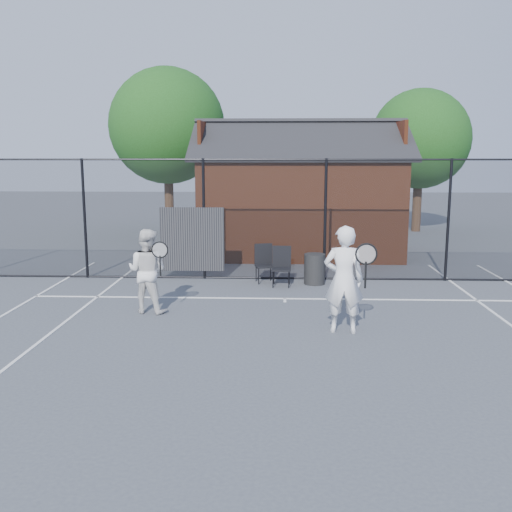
{
  "coord_description": "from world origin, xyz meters",
  "views": [
    {
      "loc": [
        -0.15,
        -9.02,
        3.06
      ],
      "look_at": [
        -0.59,
        2.08,
        1.1
      ],
      "focal_mm": 40.0,
      "sensor_mm": 36.0,
      "label": 1
    }
  ],
  "objects_px": {
    "chair_left": "(265,264)",
    "player_front": "(344,279)",
    "player_back": "(147,271)",
    "chair_right": "(281,267)",
    "waste_bin": "(315,269)",
    "clubhouse": "(299,202)"
  },
  "relations": [
    {
      "from": "chair_left",
      "to": "chair_right",
      "type": "bearing_deg",
      "value": -57.22
    },
    {
      "from": "player_front",
      "to": "chair_right",
      "type": "relative_size",
      "value": 2.05
    },
    {
      "from": "chair_left",
      "to": "player_front",
      "type": "bearing_deg",
      "value": -81.59
    },
    {
      "from": "clubhouse",
      "to": "player_front",
      "type": "xyz_separation_m",
      "value": [
        0.49,
        -8.32,
        -0.66
      ]
    },
    {
      "from": "clubhouse",
      "to": "chair_right",
      "type": "bearing_deg",
      "value": -96.82
    },
    {
      "from": "chair_left",
      "to": "clubhouse",
      "type": "bearing_deg",
      "value": 65.4
    },
    {
      "from": "player_back",
      "to": "chair_left",
      "type": "bearing_deg",
      "value": 50.78
    },
    {
      "from": "waste_bin",
      "to": "clubhouse",
      "type": "bearing_deg",
      "value": 92.91
    },
    {
      "from": "clubhouse",
      "to": "waste_bin",
      "type": "xyz_separation_m",
      "value": [
        0.23,
        -4.51,
        -1.24
      ]
    },
    {
      "from": "clubhouse",
      "to": "player_back",
      "type": "distance_m",
      "value": 7.88
    },
    {
      "from": "player_back",
      "to": "waste_bin",
      "type": "height_order",
      "value": "player_back"
    },
    {
      "from": "waste_bin",
      "to": "player_back",
      "type": "bearing_deg",
      "value": -142.59
    },
    {
      "from": "clubhouse",
      "to": "chair_left",
      "type": "bearing_deg",
      "value": -102.51
    },
    {
      "from": "chair_right",
      "to": "waste_bin",
      "type": "height_order",
      "value": "chair_right"
    },
    {
      "from": "waste_bin",
      "to": "chair_left",
      "type": "bearing_deg",
      "value": 174.74
    },
    {
      "from": "chair_left",
      "to": "chair_right",
      "type": "distance_m",
      "value": 0.57
    },
    {
      "from": "chair_left",
      "to": "waste_bin",
      "type": "distance_m",
      "value": 1.21
    },
    {
      "from": "chair_right",
      "to": "player_front",
      "type": "bearing_deg",
      "value": -70.16
    },
    {
      "from": "player_front",
      "to": "chair_right",
      "type": "bearing_deg",
      "value": 106.84
    },
    {
      "from": "clubhouse",
      "to": "player_back",
      "type": "bearing_deg",
      "value": -114.25
    },
    {
      "from": "chair_right",
      "to": "player_back",
      "type": "bearing_deg",
      "value": -135.44
    },
    {
      "from": "player_back",
      "to": "chair_right",
      "type": "xyz_separation_m",
      "value": [
        2.65,
        2.35,
        -0.37
      ]
    }
  ]
}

